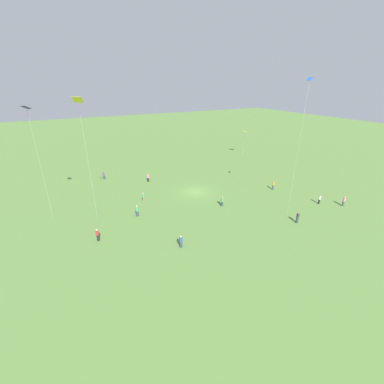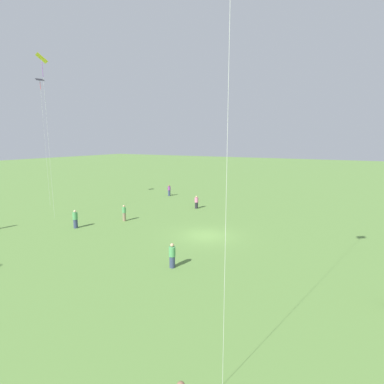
# 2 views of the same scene
# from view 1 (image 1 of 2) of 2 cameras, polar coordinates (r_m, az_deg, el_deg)

# --- Properties ---
(ground_plane) EXTENTS (240.00, 240.00, 0.00)m
(ground_plane) POSITION_cam_1_polar(r_m,az_deg,el_deg) (46.87, 0.74, 0.06)
(ground_plane) COLOR #5B843D
(person_0) EXTENTS (0.47, 0.47, 1.69)m
(person_0) POSITION_cam_1_polar(r_m,az_deg,el_deg) (34.67, -20.25, -8.95)
(person_0) COLOR #232328
(person_0) RESTS_ON ground_plane
(person_1) EXTENTS (0.49, 0.49, 1.66)m
(person_1) POSITION_cam_1_polar(r_m,az_deg,el_deg) (39.39, 22.41, -5.29)
(person_1) COLOR #333D5B
(person_1) RESTS_ON ground_plane
(person_2) EXTENTS (0.49, 0.49, 1.77)m
(person_2) POSITION_cam_1_polar(r_m,az_deg,el_deg) (49.76, 17.58, 1.46)
(person_2) COLOR #333D5B
(person_2) RESTS_ON ground_plane
(person_3) EXTENTS (0.39, 0.39, 1.64)m
(person_3) POSITION_cam_1_polar(r_m,az_deg,el_deg) (46.86, 26.48, -1.43)
(person_3) COLOR #232328
(person_3) RESTS_ON ground_plane
(person_4) EXTENTS (0.56, 0.56, 1.77)m
(person_4) POSITION_cam_1_polar(r_m,az_deg,el_deg) (39.06, -12.10, -4.10)
(person_4) COLOR #333D5B
(person_4) RESTS_ON ground_plane
(person_5) EXTENTS (0.59, 0.59, 1.68)m
(person_5) POSITION_cam_1_polar(r_m,az_deg,el_deg) (55.65, -19.03, 3.49)
(person_5) COLOR #333D5B
(person_5) RESTS_ON ground_plane
(person_6) EXTENTS (0.64, 0.64, 1.58)m
(person_6) POSITION_cam_1_polar(r_m,az_deg,el_deg) (52.22, -9.73, 3.13)
(person_6) COLOR #232328
(person_6) RESTS_ON ground_plane
(person_7) EXTENTS (0.50, 0.50, 1.63)m
(person_7) POSITION_cam_1_polar(r_m,az_deg,el_deg) (31.49, -2.48, -10.95)
(person_7) COLOR #333D5B
(person_7) RESTS_ON ground_plane
(person_8) EXTENTS (0.49, 0.49, 1.68)m
(person_8) POSITION_cam_1_polar(r_m,az_deg,el_deg) (41.50, 6.72, -2.08)
(person_8) COLOR #333D5B
(person_8) RESTS_ON ground_plane
(person_9) EXTENTS (0.56, 0.56, 1.70)m
(person_9) POSITION_cam_1_polar(r_m,az_deg,el_deg) (47.91, 30.68, -1.78)
(person_9) COLOR #4C4C51
(person_9) RESTS_ON ground_plane
(person_10) EXTENTS (0.54, 0.54, 1.71)m
(person_10) POSITION_cam_1_polar(r_m,az_deg,el_deg) (43.31, -10.72, -1.18)
(person_10) COLOR #847056
(person_10) RESTS_ON ground_plane
(kite_0) EXTENTS (1.15, 1.18, 15.76)m
(kite_0) POSITION_cam_1_polar(r_m,az_deg,el_deg) (39.34, -32.69, 14.39)
(kite_0) COLOR black
(kite_0) RESTS_ON ground_plane
(kite_1) EXTENTS (1.44, 1.32, 16.87)m
(kite_1) POSITION_cam_1_polar(r_m,az_deg,el_deg) (35.68, -23.89, 17.29)
(kite_1) COLOR yellow
(kite_1) RESTS_ON ground_plane
(kite_2) EXTENTS (0.64, 0.72, 19.01)m
(kite_2) POSITION_cam_1_polar(r_m,az_deg,el_deg) (36.83, 24.24, 19.12)
(kite_2) COLOR blue
(kite_2) RESTS_ON ground_plane
(kite_3) EXTENTS (1.47, 1.50, 6.71)m
(kite_3) POSITION_cam_1_polar(r_m,az_deg,el_deg) (70.35, 11.65, 12.94)
(kite_3) COLOR yellow
(kite_3) RESTS_ON ground_plane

